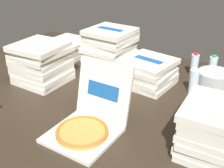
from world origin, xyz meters
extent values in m
cube|color=#2D2319|center=(0.00, 0.00, -0.01)|extent=(3.20, 2.40, 0.02)
cube|color=silver|center=(0.10, -0.33, 0.01)|extent=(0.37, 0.37, 0.02)
cylinder|color=#C6893D|center=(0.10, -0.33, 0.03)|extent=(0.31, 0.31, 0.02)
torus|color=#A96324|center=(0.10, -0.33, 0.04)|extent=(0.31, 0.31, 0.02)
cube|color=silver|center=(0.10, -0.11, 0.20)|extent=(0.37, 0.10, 0.36)
cube|color=#19519E|center=(0.10, -0.12, 0.20)|extent=(0.22, 0.02, 0.09)
cube|color=silver|center=(0.12, 0.49, 0.02)|extent=(0.40, 0.40, 0.04)
cube|color=#19519E|center=(0.12, 0.49, 0.04)|extent=(0.24, 0.09, 0.00)
cube|color=silver|center=(0.12, 0.49, 0.06)|extent=(0.41, 0.41, 0.04)
cube|color=silver|center=(0.12, 0.49, 0.10)|extent=(0.39, 0.39, 0.04)
cube|color=#19519E|center=(0.12, 0.49, 0.12)|extent=(0.24, 0.08, 0.00)
cube|color=silver|center=(0.10, 0.49, 0.14)|extent=(0.39, 0.39, 0.04)
cube|color=silver|center=(0.11, 0.51, 0.18)|extent=(0.42, 0.42, 0.04)
cube|color=#19519E|center=(0.11, 0.51, 0.20)|extent=(0.25, 0.10, 0.00)
cube|color=silver|center=(-0.62, 0.08, 0.02)|extent=(0.37, 0.37, 0.04)
cube|color=#19519E|center=(-0.62, 0.08, 0.04)|extent=(0.24, 0.07, 0.00)
cube|color=silver|center=(-0.62, 0.08, 0.06)|extent=(0.38, 0.38, 0.04)
cube|color=silver|center=(-0.64, 0.09, 0.10)|extent=(0.38, 0.38, 0.04)
cube|color=silver|center=(-0.63, 0.09, 0.14)|extent=(0.38, 0.38, 0.04)
cube|color=silver|center=(-0.64, 0.09, 0.18)|extent=(0.39, 0.39, 0.04)
cube|color=#19519E|center=(-0.64, 0.09, 0.20)|extent=(0.24, 0.08, 0.00)
cube|color=silver|center=(-0.64, 0.09, 0.22)|extent=(0.37, 0.37, 0.04)
cube|color=#19519E|center=(-0.64, 0.09, 0.24)|extent=(0.24, 0.07, 0.00)
cube|color=silver|center=(-0.62, 0.09, 0.26)|extent=(0.38, 0.38, 0.04)
cube|color=#19519E|center=(-0.62, 0.09, 0.28)|extent=(0.24, 0.07, 0.00)
cube|color=silver|center=(-0.62, 0.07, 0.30)|extent=(0.39, 0.39, 0.04)
cube|color=silver|center=(0.80, -0.06, 0.02)|extent=(0.38, 0.38, 0.04)
cube|color=silver|center=(0.79, -0.06, 0.06)|extent=(0.38, 0.38, 0.04)
cube|color=silver|center=(0.80, -0.07, 0.10)|extent=(0.39, 0.39, 0.04)
cube|color=#19519E|center=(0.80, -0.07, 0.12)|extent=(0.24, 0.08, 0.00)
cube|color=silver|center=(0.79, -0.07, 0.14)|extent=(0.38, 0.38, 0.04)
cube|color=silver|center=(0.80, -0.06, 0.18)|extent=(0.39, 0.39, 0.04)
cube|color=#19519E|center=(0.80, -0.06, 0.20)|extent=(0.24, 0.08, 0.00)
cube|color=silver|center=(0.79, -0.06, 0.22)|extent=(0.39, 0.39, 0.04)
cube|color=#19519E|center=(0.79, -0.06, 0.24)|extent=(0.24, 0.08, 0.00)
cube|color=silver|center=(0.78, -0.06, 0.26)|extent=(0.39, 0.39, 0.04)
cube|color=silver|center=(-0.31, 0.59, 0.02)|extent=(0.37, 0.37, 0.04)
cube|color=#19519E|center=(-0.31, 0.59, 0.04)|extent=(0.24, 0.07, 0.00)
cube|color=silver|center=(-0.30, 0.61, 0.06)|extent=(0.38, 0.38, 0.04)
cube|color=silver|center=(-0.31, 0.60, 0.10)|extent=(0.37, 0.37, 0.04)
cube|color=silver|center=(-0.31, 0.60, 0.14)|extent=(0.40, 0.40, 0.04)
cube|color=#19519E|center=(-0.31, 0.60, 0.16)|extent=(0.24, 0.09, 0.00)
cube|color=silver|center=(-0.32, 0.59, 0.18)|extent=(0.39, 0.39, 0.04)
cube|color=#19519E|center=(-0.32, 0.59, 0.20)|extent=(0.24, 0.08, 0.00)
cube|color=silver|center=(-0.32, 0.61, 0.22)|extent=(0.38, 0.38, 0.04)
cube|color=#19519E|center=(-0.32, 0.61, 0.24)|extent=(0.24, 0.07, 0.00)
cube|color=silver|center=(-0.31, 0.61, 0.26)|extent=(0.40, 0.40, 0.04)
cube|color=silver|center=(-0.31, 0.61, 0.30)|extent=(0.38, 0.38, 0.04)
cube|color=#19519E|center=(-0.31, 0.61, 0.32)|extent=(0.24, 0.08, 0.00)
cube|color=silver|center=(-0.30, 0.60, 0.34)|extent=(0.38, 0.38, 0.04)
cube|color=#19519E|center=(-0.30, 0.60, 0.36)|extent=(0.24, 0.07, 0.00)
cube|color=silver|center=(-0.85, 0.64, 0.02)|extent=(0.38, 0.38, 0.04)
cube|color=silver|center=(-0.85, 0.63, 0.06)|extent=(0.38, 0.38, 0.04)
cube|color=#19519E|center=(-0.85, 0.63, 0.08)|extent=(0.24, 0.08, 0.00)
cube|color=silver|center=(-0.85, 0.64, 0.10)|extent=(0.38, 0.38, 0.04)
cube|color=silver|center=(-0.83, 0.65, 0.14)|extent=(0.38, 0.38, 0.04)
cylinder|color=#B7BABF|center=(0.60, 0.67, 0.07)|extent=(0.26, 0.26, 0.15)
cylinder|color=silver|center=(0.48, 0.54, 0.09)|extent=(0.07, 0.07, 0.19)
cylinder|color=white|center=(0.48, 0.54, 0.19)|extent=(0.04, 0.04, 0.02)
cylinder|color=silver|center=(0.52, 0.88, 0.09)|extent=(0.07, 0.07, 0.19)
cylinder|color=#239951|center=(0.52, 0.88, 0.19)|extent=(0.04, 0.04, 0.02)
cylinder|color=silver|center=(0.38, 0.85, 0.09)|extent=(0.07, 0.07, 0.19)
cylinder|color=red|center=(0.38, 0.85, 0.19)|extent=(0.04, 0.04, 0.02)
camera|label=1|loc=(0.94, -1.34, 1.00)|focal=44.21mm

